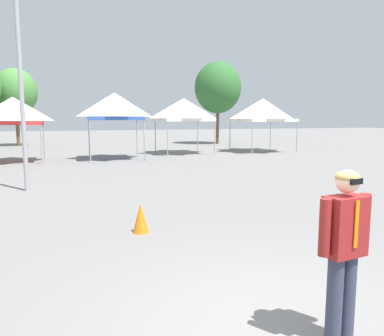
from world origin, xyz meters
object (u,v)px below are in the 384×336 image
object	(u,v)px
canopy_tent_behind_left	(13,111)
canopy_tent_center	(263,110)
person_foreground	(344,244)
traffic_cone_lot_center	(141,218)
tree_behind_tents_right	(218,88)
canopy_tent_left_of_center	(115,106)
canopy_tent_far_right	(184,110)
tree_behind_tents_left	(15,92)
light_pole_near_lift	(16,5)

from	to	relation	value
canopy_tent_behind_left	canopy_tent_center	world-z (taller)	canopy_tent_center
person_foreground	traffic_cone_lot_center	distance (m)	4.52
tree_behind_tents_right	person_foreground	bearing A→B (deg)	-110.84
canopy_tent_left_of_center	canopy_tent_behind_left	bearing A→B (deg)	178.07
canopy_tent_center	tree_behind_tents_right	bearing A→B (deg)	88.28
canopy_tent_behind_left	canopy_tent_center	xyz separation A→B (m)	(15.31, 1.22, 0.18)
canopy_tent_far_right	traffic_cone_lot_center	xyz separation A→B (m)	(-6.09, -15.84, -2.52)
canopy_tent_left_of_center	canopy_tent_center	world-z (taller)	canopy_tent_left_of_center
canopy_tent_far_right	tree_behind_tents_left	xyz separation A→B (m)	(-10.93, 10.97, 1.61)
person_foreground	light_pole_near_lift	bearing A→B (deg)	110.72
canopy_tent_far_right	light_pole_near_lift	bearing A→B (deg)	-129.78
tree_behind_tents_left	traffic_cone_lot_center	world-z (taller)	tree_behind_tents_left
canopy_tent_center	tree_behind_tents_right	world-z (taller)	tree_behind_tents_right
canopy_tent_behind_left	light_pole_near_lift	size ratio (longest dim) A/B	0.33
traffic_cone_lot_center	person_foreground	bearing A→B (deg)	-74.70
canopy_tent_left_of_center	tree_behind_tents_right	distance (m)	14.40
person_foreground	traffic_cone_lot_center	xyz separation A→B (m)	(-1.18, 4.30, -0.73)
canopy_tent_far_right	tree_behind_tents_right	size ratio (longest dim) A/B	0.49
tree_behind_tents_right	canopy_tent_left_of_center	bearing A→B (deg)	-136.90
person_foreground	canopy_tent_center	bearing A→B (deg)	62.09
light_pole_near_lift	traffic_cone_lot_center	size ratio (longest dim) A/B	16.78
canopy_tent_left_of_center	tree_behind_tents_right	world-z (taller)	tree_behind_tents_right
tree_behind_tents_right	traffic_cone_lot_center	world-z (taller)	tree_behind_tents_right
canopy_tent_left_of_center	traffic_cone_lot_center	world-z (taller)	canopy_tent_left_of_center
canopy_tent_behind_left	tree_behind_tents_right	world-z (taller)	tree_behind_tents_right
canopy_tent_behind_left	person_foreground	xyz separation A→B (m)	(4.90, -18.43, -1.63)
canopy_tent_behind_left	canopy_tent_left_of_center	xyz separation A→B (m)	(5.15, -0.17, 0.27)
canopy_tent_left_of_center	traffic_cone_lot_center	size ratio (longest dim) A/B	6.14
canopy_tent_far_right	tree_behind_tents_left	bearing A→B (deg)	134.90
canopy_tent_center	light_pole_near_lift	size ratio (longest dim) A/B	0.36
canopy_tent_left_of_center	canopy_tent_center	bearing A→B (deg)	7.81
canopy_tent_center	canopy_tent_behind_left	bearing A→B (deg)	-175.45
person_foreground	tree_behind_tents_left	size ratio (longest dim) A/B	0.28
canopy_tent_far_right	canopy_tent_center	distance (m)	5.52
canopy_tent_behind_left	canopy_tent_far_right	bearing A→B (deg)	9.88
canopy_tent_far_right	person_foreground	bearing A→B (deg)	-103.71
canopy_tent_far_right	tree_behind_tents_right	bearing A→B (deg)	53.82
canopy_tent_behind_left	traffic_cone_lot_center	distance (m)	14.80
canopy_tent_center	traffic_cone_lot_center	distance (m)	19.40
canopy_tent_far_right	canopy_tent_center	bearing A→B (deg)	-5.08
light_pole_near_lift	canopy_tent_far_right	bearing A→B (deg)	50.22
canopy_tent_far_right	canopy_tent_center	xyz separation A→B (m)	(5.50, -0.49, 0.01)
tree_behind_tents_right	canopy_tent_center	bearing A→B (deg)	-91.72
tree_behind_tents_right	traffic_cone_lot_center	xyz separation A→B (m)	(-11.84, -23.70, -4.67)
canopy_tent_left_of_center	person_foreground	xyz separation A→B (m)	(-0.25, -18.26, -1.90)
canopy_tent_left_of_center	canopy_tent_far_right	world-z (taller)	canopy_tent_left_of_center
canopy_tent_far_right	light_pole_near_lift	xyz separation A→B (m)	(-8.62, -10.35, 2.80)
tree_behind_tents_left	canopy_tent_center	bearing A→B (deg)	-34.89
canopy_tent_far_right	canopy_tent_center	size ratio (longest dim) A/B	0.98
canopy_tent_left_of_center	tree_behind_tents_left	size ratio (longest dim) A/B	0.58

